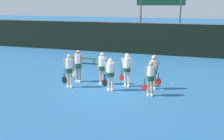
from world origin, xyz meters
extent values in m
plane|color=#235684|center=(0.00, 0.00, 0.00)|extent=(140.00, 140.00, 0.00)
cube|color=black|center=(0.00, 9.61, 1.31)|extent=(60.00, 0.06, 2.61)
cube|color=slate|center=(0.00, 9.61, 2.65)|extent=(60.00, 0.08, 0.08)
cylinder|color=#515156|center=(-0.86, 10.96, 2.78)|extent=(0.14, 0.14, 5.57)
cylinder|color=#515156|center=(2.52, 10.96, 2.78)|extent=(0.14, 0.14, 5.57)
cube|color=#19472D|center=(-3.77, 4.67, 0.40)|extent=(2.19, 0.42, 0.04)
cylinder|color=slate|center=(-2.88, 4.82, 0.19)|extent=(0.06, 0.06, 0.38)
cylinder|color=slate|center=(-2.87, 4.57, 0.19)|extent=(0.06, 0.06, 0.38)
cylinder|color=slate|center=(-4.67, 4.78, 0.19)|extent=(0.06, 0.06, 0.38)
cylinder|color=slate|center=(-4.67, 4.53, 0.19)|extent=(0.06, 0.06, 0.38)
cylinder|color=tan|center=(-2.01, -0.57, 0.41)|extent=(0.10, 0.10, 0.82)
cylinder|color=tan|center=(-2.18, -0.58, 0.41)|extent=(0.10, 0.10, 0.82)
cube|color=white|center=(-2.00, -0.60, 0.04)|extent=(0.13, 0.25, 0.09)
cube|color=white|center=(-2.18, -0.61, 0.04)|extent=(0.13, 0.25, 0.09)
cylinder|color=#16422B|center=(-2.09, -0.58, 0.90)|extent=(0.37, 0.37, 0.24)
cylinder|color=white|center=(-2.09, -0.58, 1.16)|extent=(0.32, 0.32, 0.69)
sphere|color=tan|center=(-2.09, -0.58, 1.60)|extent=(0.20, 0.20, 0.20)
sphere|color=#D8B772|center=(-2.09, -0.56, 1.63)|extent=(0.18, 0.18, 0.18)
cylinder|color=tan|center=(-2.29, -0.59, 1.15)|extent=(0.22, 0.09, 0.65)
cylinder|color=tan|center=(-1.90, -0.56, 1.15)|extent=(0.08, 0.08, 0.65)
cylinder|color=black|center=(-2.37, -0.62, 0.72)|extent=(0.03, 0.03, 0.29)
ellipsoid|color=black|center=(-2.37, -0.62, 0.38)|extent=(0.29, 0.03, 0.40)
cylinder|color=beige|center=(0.16, -0.43, 0.39)|extent=(0.10, 0.10, 0.78)
cylinder|color=beige|center=(-0.03, -0.43, 0.39)|extent=(0.10, 0.10, 0.78)
cube|color=white|center=(0.16, -0.46, 0.04)|extent=(0.11, 0.24, 0.09)
cube|color=white|center=(-0.03, -0.46, 0.04)|extent=(0.11, 0.24, 0.09)
cylinder|color=#16422B|center=(0.06, -0.43, 0.85)|extent=(0.40, 0.40, 0.19)
cylinder|color=white|center=(0.06, -0.43, 1.10)|extent=(0.35, 0.35, 0.65)
sphere|color=beige|center=(0.06, -0.43, 1.53)|extent=(0.19, 0.19, 0.19)
sphere|color=olive|center=(0.06, -0.41, 1.55)|extent=(0.18, 0.18, 0.18)
cylinder|color=beige|center=(-0.15, -0.42, 1.09)|extent=(0.20, 0.08, 0.62)
cylinder|color=beige|center=(0.27, -0.43, 1.09)|extent=(0.08, 0.08, 0.62)
cylinder|color=black|center=(-0.23, -0.44, 0.69)|extent=(0.03, 0.03, 0.27)
ellipsoid|color=black|center=(-0.23, -0.44, 0.37)|extent=(0.31, 0.03, 0.38)
cylinder|color=tan|center=(2.15, -0.58, 0.39)|extent=(0.10, 0.10, 0.78)
cylinder|color=tan|center=(1.98, -0.58, 0.39)|extent=(0.10, 0.10, 0.78)
cube|color=white|center=(2.15, -0.61, 0.04)|extent=(0.11, 0.24, 0.09)
cube|color=white|center=(1.99, -0.61, 0.04)|extent=(0.11, 0.24, 0.09)
cylinder|color=#16422B|center=(2.07, -0.58, 0.86)|extent=(0.35, 0.35, 0.23)
cylinder|color=white|center=(2.07, -0.58, 1.09)|extent=(0.31, 0.31, 0.62)
sphere|color=tan|center=(2.07, -0.58, 1.51)|extent=(0.22, 0.22, 0.22)
sphere|color=olive|center=(2.07, -0.56, 1.53)|extent=(0.20, 0.20, 0.20)
cylinder|color=tan|center=(1.88, -0.58, 1.07)|extent=(0.20, 0.08, 0.59)
cylinder|color=tan|center=(2.25, -0.58, 1.07)|extent=(0.08, 0.08, 0.59)
cylinder|color=black|center=(1.80, -0.60, 0.69)|extent=(0.03, 0.03, 0.26)
ellipsoid|color=red|center=(1.80, -0.60, 0.38)|extent=(0.27, 0.03, 0.36)
cylinder|color=#8C664C|center=(-1.99, 0.47, 0.42)|extent=(0.10, 0.10, 0.83)
cylinder|color=#8C664C|center=(-2.17, 0.49, 0.42)|extent=(0.10, 0.10, 0.83)
cube|color=white|center=(-1.99, 0.44, 0.04)|extent=(0.14, 0.25, 0.09)
cube|color=white|center=(-2.18, 0.46, 0.04)|extent=(0.14, 0.25, 0.09)
cylinder|color=#16422B|center=(-2.08, 0.48, 0.92)|extent=(0.39, 0.39, 0.25)
cylinder|color=white|center=(-2.08, 0.48, 1.19)|extent=(0.34, 0.34, 0.71)
sphere|color=#8C664C|center=(-2.08, 0.48, 1.64)|extent=(0.20, 0.20, 0.20)
sphere|color=#D8B772|center=(-2.08, 0.50, 1.67)|extent=(0.18, 0.18, 0.18)
cylinder|color=#8C664C|center=(-2.29, 0.50, 1.18)|extent=(0.22, 0.10, 0.67)
cylinder|color=#8C664C|center=(-1.88, 0.45, 1.18)|extent=(0.08, 0.08, 0.67)
cylinder|color=black|center=(-2.37, 0.49, 0.74)|extent=(0.03, 0.03, 0.28)
ellipsoid|color=silver|center=(-2.37, 0.49, 0.41)|extent=(0.29, 0.03, 0.39)
cylinder|color=tan|center=(-0.61, 0.41, 0.41)|extent=(0.10, 0.10, 0.81)
cylinder|color=tan|center=(-0.77, 0.41, 0.41)|extent=(0.10, 0.10, 0.81)
cube|color=white|center=(-0.61, 0.38, 0.04)|extent=(0.11, 0.24, 0.09)
cube|color=white|center=(-0.77, 0.38, 0.04)|extent=(0.11, 0.24, 0.09)
cylinder|color=#16422B|center=(-0.69, 0.41, 0.89)|extent=(0.34, 0.34, 0.23)
cylinder|color=white|center=(-0.69, 0.41, 1.16)|extent=(0.29, 0.29, 0.69)
sphere|color=tan|center=(-0.69, 0.41, 1.60)|extent=(0.20, 0.20, 0.20)
sphere|color=#D8B772|center=(-0.69, 0.43, 1.62)|extent=(0.18, 0.18, 0.18)
cylinder|color=tan|center=(-0.50, 0.41, 1.14)|extent=(0.21, 0.08, 0.65)
cylinder|color=tan|center=(-0.87, 0.42, 1.14)|extent=(0.08, 0.08, 0.65)
cylinder|color=black|center=(-0.42, 0.39, 0.74)|extent=(0.03, 0.03, 0.25)
ellipsoid|color=blue|center=(-0.42, 0.39, 0.44)|extent=(0.31, 0.03, 0.35)
cylinder|color=beige|center=(0.77, 0.44, 0.42)|extent=(0.10, 0.10, 0.85)
cylinder|color=beige|center=(0.59, 0.45, 0.42)|extent=(0.10, 0.10, 0.85)
cube|color=white|center=(0.77, 0.41, 0.04)|extent=(0.12, 0.25, 0.09)
cube|color=white|center=(0.58, 0.42, 0.04)|extent=(0.12, 0.25, 0.09)
cylinder|color=#16422B|center=(0.68, 0.45, 0.92)|extent=(0.40, 0.40, 0.20)
cylinder|color=white|center=(0.68, 0.45, 1.19)|extent=(0.34, 0.34, 0.69)
sphere|color=beige|center=(0.68, 0.45, 1.65)|extent=(0.23, 0.23, 0.23)
sphere|color=black|center=(0.68, 0.47, 1.68)|extent=(0.21, 0.21, 0.21)
cylinder|color=beige|center=(0.47, 0.46, 1.18)|extent=(0.21, 0.09, 0.65)
cylinder|color=beige|center=(0.88, 0.43, 1.18)|extent=(0.08, 0.08, 0.65)
cylinder|color=black|center=(0.39, 0.44, 0.77)|extent=(0.03, 0.03, 0.25)
ellipsoid|color=red|center=(0.39, 0.44, 0.47)|extent=(0.28, 0.03, 0.35)
cylinder|color=tan|center=(2.12, 0.46, 0.41)|extent=(0.10, 0.10, 0.82)
cylinder|color=tan|center=(1.96, 0.45, 0.41)|extent=(0.10, 0.10, 0.82)
cube|color=white|center=(2.12, 0.43, 0.04)|extent=(0.12, 0.25, 0.09)
cube|color=white|center=(1.96, 0.42, 0.04)|extent=(0.12, 0.25, 0.09)
cylinder|color=#16422B|center=(2.04, 0.46, 0.90)|extent=(0.34, 0.34, 0.23)
cylinder|color=white|center=(2.04, 0.46, 1.15)|extent=(0.29, 0.29, 0.66)
sphere|color=tan|center=(2.04, 0.46, 1.60)|extent=(0.23, 0.23, 0.23)
sphere|color=#D8B772|center=(2.04, 0.48, 1.62)|extent=(0.21, 0.21, 0.21)
cylinder|color=tan|center=(2.22, 0.47, 1.14)|extent=(0.21, 0.09, 0.63)
cylinder|color=tan|center=(1.86, 0.45, 1.14)|extent=(0.08, 0.08, 0.63)
cylinder|color=black|center=(2.30, 0.45, 0.73)|extent=(0.03, 0.03, 0.27)
ellipsoid|color=red|center=(2.30, 0.45, 0.41)|extent=(0.29, 0.03, 0.38)
sphere|color=#CCE033|center=(2.54, 0.27, 0.03)|extent=(0.07, 0.07, 0.07)
sphere|color=#CCE033|center=(-0.88, -0.27, 0.03)|extent=(0.07, 0.07, 0.07)
sphere|color=#CCE033|center=(-1.48, 0.03, 0.03)|extent=(0.07, 0.07, 0.07)
sphere|color=#CCE033|center=(2.95, 1.58, 0.03)|extent=(0.06, 0.06, 0.06)
sphere|color=#CCE033|center=(0.29, 1.04, 0.03)|extent=(0.07, 0.07, 0.07)
sphere|color=#CCE033|center=(-1.50, -1.33, 0.03)|extent=(0.07, 0.07, 0.07)
sphere|color=#CCE033|center=(0.69, 1.14, 0.04)|extent=(0.07, 0.07, 0.07)
camera|label=1|loc=(3.93, -12.19, 4.19)|focal=42.00mm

